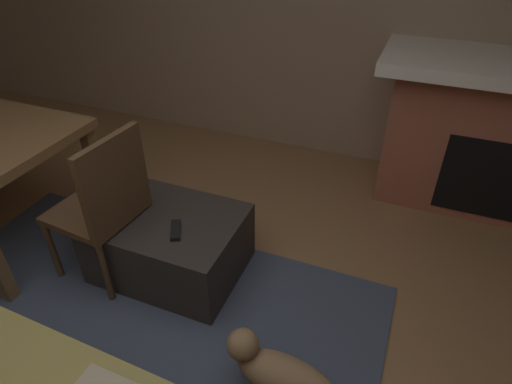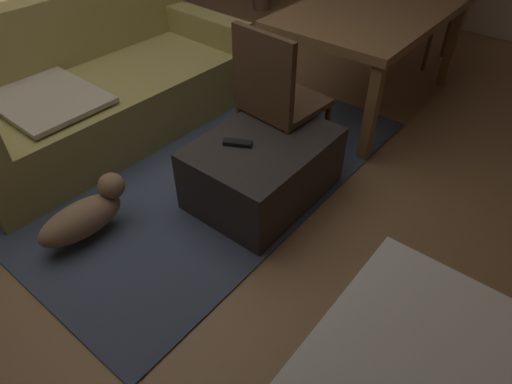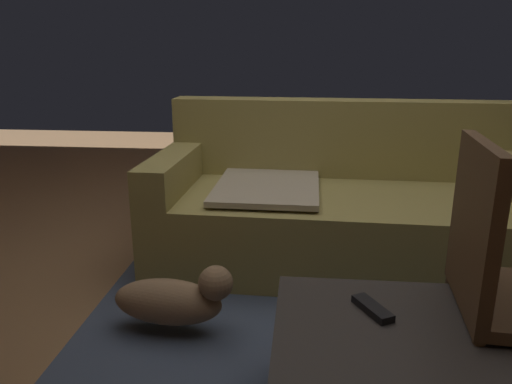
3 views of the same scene
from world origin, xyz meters
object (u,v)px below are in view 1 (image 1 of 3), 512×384
tv_remote (176,230)px  small_dog (280,373)px  dining_chair_west (105,202)px  ottoman_coffee_table (170,244)px

tv_remote → small_dog: bearing=121.5°
tv_remote → dining_chair_west: bearing=-21.9°
tv_remote → small_dog: size_ratio=0.30×
tv_remote → small_dog: 0.90m
ottoman_coffee_table → small_dog: bearing=149.2°
ottoman_coffee_table → tv_remote: bearing=143.3°
ottoman_coffee_table → dining_chair_west: 0.45m
small_dog → dining_chair_west: bearing=-18.5°
ottoman_coffee_table → small_dog: (-0.87, 0.52, -0.04)m
ottoman_coffee_table → dining_chair_west: dining_chair_west is taller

